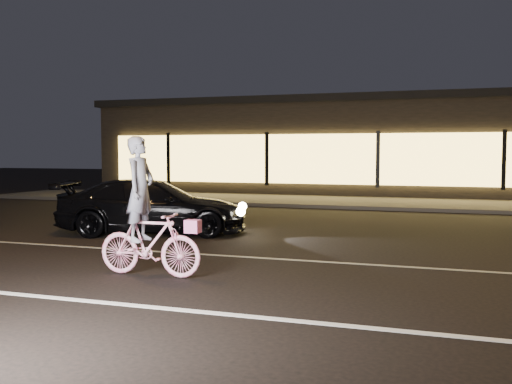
% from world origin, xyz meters
% --- Properties ---
extents(ground, '(90.00, 90.00, 0.00)m').
position_xyz_m(ground, '(0.00, 0.00, 0.00)').
color(ground, black).
rests_on(ground, ground).
extents(lane_stripe_near, '(60.00, 0.12, 0.01)m').
position_xyz_m(lane_stripe_near, '(0.00, -1.50, 0.00)').
color(lane_stripe_near, silver).
rests_on(lane_stripe_near, ground).
extents(lane_stripe_far, '(60.00, 0.10, 0.01)m').
position_xyz_m(lane_stripe_far, '(0.00, 2.00, 0.00)').
color(lane_stripe_far, gray).
rests_on(lane_stripe_far, ground).
extents(sidewalk, '(30.00, 4.00, 0.12)m').
position_xyz_m(sidewalk, '(0.00, 13.00, 0.06)').
color(sidewalk, '#383533').
rests_on(sidewalk, ground).
extents(storefront, '(25.40, 8.42, 4.20)m').
position_xyz_m(storefront, '(0.00, 18.97, 2.15)').
color(storefront, black).
rests_on(storefront, ground).
extents(cyclist, '(1.70, 0.59, 2.15)m').
position_xyz_m(cyclist, '(-1.88, 0.07, 0.76)').
color(cyclist, '#F5357A').
rests_on(cyclist, ground).
extents(sedan, '(4.67, 3.00, 1.26)m').
position_xyz_m(sedan, '(-3.99, 4.14, 0.63)').
color(sedan, black).
rests_on(sedan, ground).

